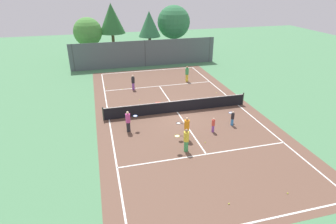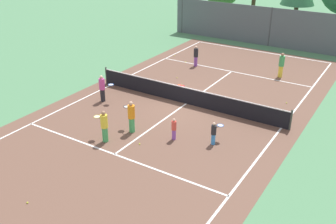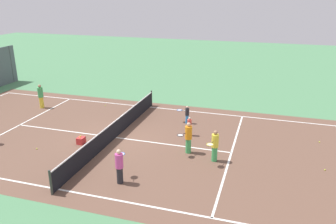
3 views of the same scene
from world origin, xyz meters
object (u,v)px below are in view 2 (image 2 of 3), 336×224
player_0 (196,56)px  player_6 (104,126)px  ball_crate (180,88)px  tennis_ball_0 (185,62)px  player_3 (281,65)px  tennis_ball_2 (140,144)px  tennis_ball_5 (174,56)px  player_5 (174,129)px  tennis_ball_1 (27,203)px  tennis_ball_6 (177,78)px  tennis_ball_4 (287,103)px  player_2 (131,116)px  player_1 (214,133)px  player_4 (102,88)px

player_0 → player_6: size_ratio=0.95×
ball_crate → tennis_ball_0: bearing=116.5°
player_3 → ball_crate: (-4.43, -5.70, -0.67)m
tennis_ball_2 → tennis_ball_5: same height
player_5 → player_6: player_6 is taller
player_5 → tennis_ball_1: size_ratio=16.59×
player_0 → player_6: 11.89m
tennis_ball_6 → player_5: bearing=-60.0°
ball_crate → tennis_ball_0: (-2.50, 5.02, -0.15)m
tennis_ball_2 → player_0: bearing=105.6°
player_0 → tennis_ball_4: 8.14m
player_2 → tennis_ball_2: bearing=-37.8°
player_1 → tennis_ball_2: (-2.86, -1.89, -0.56)m
player_4 → ball_crate: (3.01, 3.66, -0.63)m
tennis_ball_2 → tennis_ball_6: bearing=109.7°
player_1 → tennis_ball_1: (-3.85, -7.48, -0.56)m
player_0 → player_2: 10.58m
player_6 → ball_crate: size_ratio=3.64×
player_4 → tennis_ball_5: bearing=95.9°
player_0 → ball_crate: 4.91m
ball_crate → tennis_ball_6: size_ratio=6.55×
ball_crate → tennis_ball_5: size_ratio=6.55×
tennis_ball_1 → player_1: bearing=62.8°
player_4 → tennis_ball_2: 5.56m
player_0 → tennis_ball_4: (7.54, -2.98, -0.73)m
player_1 → player_4: player_4 is taller
player_1 → player_4: bearing=172.6°
player_5 → ball_crate: (-2.77, 5.26, -0.38)m
player_6 → tennis_ball_5: player_6 is taller
ball_crate → tennis_ball_6: bearing=125.8°
player_4 → tennis_ball_5: size_ratio=23.78×
player_2 → tennis_ball_0: player_2 is taller
player_1 → tennis_ball_4: size_ratio=17.09×
player_2 → tennis_ball_1: size_ratio=24.69×
player_0 → player_2: size_ratio=0.92×
player_0 → player_1: size_ratio=1.32×
player_3 → tennis_ball_0: 7.01m
ball_crate → tennis_ball_1: size_ratio=6.55×
player_4 → tennis_ball_5: (-0.99, 9.53, -0.78)m
player_1 → tennis_ball_1: size_ratio=17.09×
tennis_ball_1 → tennis_ball_6: 14.09m
ball_crate → tennis_ball_2: ball_crate is taller
tennis_ball_1 → tennis_ball_5: same height
player_0 → player_3: size_ratio=0.89×
player_0 → player_1: player_0 is taller
tennis_ball_6 → tennis_ball_4: bearing=-1.1°
player_3 → tennis_ball_0: bearing=-174.4°
player_5 → tennis_ball_6: player_5 is taller
player_3 → tennis_ball_6: 6.98m
player_5 → tennis_ball_0: size_ratio=16.59×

